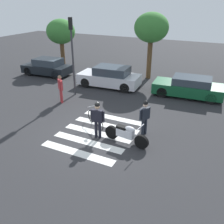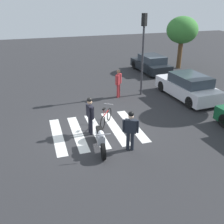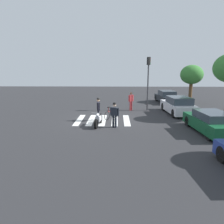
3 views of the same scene
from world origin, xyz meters
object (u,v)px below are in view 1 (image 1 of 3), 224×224
at_px(leaning_bicycle, 95,119).
at_px(car_white_van, 110,77).
at_px(car_green_compact, 188,87).
at_px(officer_on_foot, 98,118).
at_px(traffic_light_pole, 72,46).
at_px(officer_by_motorcycle, 145,115).
at_px(pedestrian_bystander, 60,87).
at_px(car_black_suv, 47,67).
at_px(police_motorcycle, 126,134).

bearing_deg(leaning_bicycle, car_white_van, 109.60).
xyz_separation_m(car_white_van, car_green_compact, (5.47, 0.47, -0.07)).
xyz_separation_m(officer_on_foot, traffic_light_pole, (-4.08, 4.21, 2.19)).
height_order(leaning_bicycle, officer_by_motorcycle, officer_by_motorcycle).
bearing_deg(officer_on_foot, car_white_van, 112.03).
xyz_separation_m(leaning_bicycle, officer_by_motorcycle, (2.45, 0.32, 0.61)).
distance_m(officer_on_foot, car_green_compact, 7.67).
distance_m(pedestrian_bystander, traffic_light_pole, 2.70).
height_order(leaning_bicycle, car_black_suv, car_black_suv).
relative_size(officer_on_foot, car_black_suv, 0.43).
distance_m(police_motorcycle, pedestrian_bystander, 6.02).
height_order(car_black_suv, car_green_compact, car_black_suv).
relative_size(police_motorcycle, officer_on_foot, 1.21).
bearing_deg(pedestrian_bystander, leaning_bicycle, -27.50).
relative_size(leaning_bicycle, pedestrian_bystander, 0.81).
xyz_separation_m(police_motorcycle, pedestrian_bystander, (-5.41, 2.58, 0.53)).
bearing_deg(traffic_light_pole, police_motorcycle, -37.07).
relative_size(police_motorcycle, leaning_bicycle, 1.54).
bearing_deg(traffic_light_pole, officer_by_motorcycle, -26.92).
bearing_deg(car_white_van, pedestrian_bystander, -108.83).
distance_m(police_motorcycle, car_green_compact, 7.17).
bearing_deg(officer_on_foot, officer_by_motorcycle, 34.18).
bearing_deg(car_white_van, officer_by_motorcycle, -50.39).
height_order(leaning_bicycle, car_green_compact, car_green_compact).
bearing_deg(car_white_van, car_black_suv, 176.65).
height_order(police_motorcycle, leaning_bicycle, police_motorcycle).
bearing_deg(car_white_van, car_green_compact, 4.87).
height_order(officer_by_motorcycle, pedestrian_bystander, pedestrian_bystander).
xyz_separation_m(officer_on_foot, car_white_van, (-2.70, 6.67, -0.31)).
xyz_separation_m(car_black_suv, car_white_van, (6.00, -0.35, 0.04)).
height_order(police_motorcycle, car_white_van, car_white_van).
relative_size(pedestrian_bystander, car_green_compact, 0.38).
relative_size(officer_on_foot, officer_by_motorcycle, 1.03).
xyz_separation_m(officer_by_motorcycle, car_black_suv, (-10.50, 5.79, -0.31)).
relative_size(police_motorcycle, traffic_light_pole, 0.44).
relative_size(leaning_bicycle, officer_on_foot, 0.79).
bearing_deg(traffic_light_pole, car_white_van, 60.59).
relative_size(leaning_bicycle, officer_by_motorcycle, 0.82).
distance_m(police_motorcycle, officer_by_motorcycle, 1.31).
xyz_separation_m(police_motorcycle, car_green_compact, (1.42, 7.03, 0.19)).
relative_size(officer_on_foot, pedestrian_bystander, 1.03).
bearing_deg(officer_on_foot, car_black_suv, 141.09).
bearing_deg(officer_on_foot, car_green_compact, 68.74).
bearing_deg(police_motorcycle, traffic_light_pole, 142.93).
bearing_deg(car_black_suv, car_green_compact, 0.57).
relative_size(leaning_bicycle, traffic_light_pole, 0.29).
relative_size(police_motorcycle, car_black_suv, 0.53).
xyz_separation_m(leaning_bicycle, pedestrian_bystander, (-3.41, 1.77, 0.62)).
height_order(officer_by_motorcycle, car_white_van, officer_by_motorcycle).
bearing_deg(police_motorcycle, car_green_compact, 78.58).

